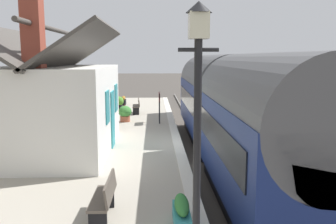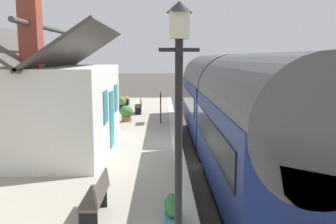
{
  "view_description": "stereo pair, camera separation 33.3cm",
  "coord_description": "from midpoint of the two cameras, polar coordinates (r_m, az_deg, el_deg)",
  "views": [
    {
      "loc": [
        -13.81,
        2.11,
        4.21
      ],
      "look_at": [
        1.55,
        1.5,
        1.85
      ],
      "focal_mm": 38.42,
      "sensor_mm": 36.0,
      "label": 1
    },
    {
      "loc": [
        -13.82,
        1.78,
        4.21
      ],
      "look_at": [
        1.55,
        1.5,
        1.85
      ],
      "focal_mm": 38.42,
      "sensor_mm": 36.0,
      "label": 2
    }
  ],
  "objects": [
    {
      "name": "planter_bench_right",
      "position": [
        21.25,
        -13.27,
        0.57
      ],
      "size": [
        0.6,
        0.6,
        0.8
      ],
      "color": "gray",
      "rests_on": "platform"
    },
    {
      "name": "rail_near",
      "position": [
        14.85,
        11.81,
        -7.64
      ],
      "size": [
        52.0,
        0.08,
        0.14
      ],
      "primitive_type": "cube",
      "color": "gray",
      "rests_on": "ground"
    },
    {
      "name": "bench_near_building",
      "position": [
        7.82,
        -11.22,
        -13.08
      ],
      "size": [
        1.41,
        0.45,
        0.88
      ],
      "color": "brown",
      "rests_on": "platform"
    },
    {
      "name": "platform_edge_coping",
      "position": [
        14.24,
        0.87,
        -4.89
      ],
      "size": [
        32.0,
        0.36,
        0.02
      ],
      "primitive_type": "cube",
      "color": "beige",
      "rests_on": "platform"
    },
    {
      "name": "rail_far",
      "position": [
        14.58,
        6.25,
        -7.82
      ],
      "size": [
        52.0,
        0.08,
        0.14
      ],
      "primitive_type": "cube",
      "color": "gray",
      "rests_on": "ground"
    },
    {
      "name": "planter_corner_building",
      "position": [
        18.95,
        -7.34,
        -0.15
      ],
      "size": [
        0.69,
        0.69,
        0.92
      ],
      "color": "#9E5138",
      "rests_on": "platform"
    },
    {
      "name": "planter_edge_near",
      "position": [
        25.65,
        -7.45,
        1.8
      ],
      "size": [
        0.94,
        0.32,
        0.63
      ],
      "color": "black",
      "rests_on": "platform"
    },
    {
      "name": "station_building",
      "position": [
        13.53,
        -18.19,
        0.98
      ],
      "size": [
        6.65,
        4.22,
        5.52
      ],
      "color": "white",
      "rests_on": "platform"
    },
    {
      "name": "station_sign_board",
      "position": [
        18.41,
        -1.89,
        1.95
      ],
      "size": [
        0.96,
        0.06,
        1.57
      ],
      "color": "black",
      "rests_on": "platform"
    },
    {
      "name": "bench_mid_platform",
      "position": [
        21.63,
        -5.37,
        1.03
      ],
      "size": [
        1.42,
        0.49,
        0.88
      ],
      "color": "brown",
      "rests_on": "platform"
    },
    {
      "name": "planter_under_sign",
      "position": [
        7.44,
        0.85,
        -15.67
      ],
      "size": [
        1.09,
        0.32,
        0.6
      ],
      "color": "teal",
      "rests_on": "platform"
    },
    {
      "name": "planter_bench_left",
      "position": [
        23.97,
        -8.59,
        1.47
      ],
      "size": [
        0.41,
        0.41,
        0.69
      ],
      "color": "teal",
      "rests_on": "platform"
    },
    {
      "name": "train",
      "position": [
        14.2,
        9.29,
        0.53
      ],
      "size": [
        16.59,
        2.73,
        4.32
      ],
      "color": "black",
      "rests_on": "ground"
    },
    {
      "name": "lamp_post_platform",
      "position": [
        4.5,
        2.62,
        1.34
      ],
      "size": [
        0.32,
        0.5,
        4.03
      ],
      "color": "black",
      "rests_on": "platform"
    },
    {
      "name": "ground_plane",
      "position": [
        14.57,
        5.54,
        -8.1
      ],
      "size": [
        160.0,
        160.0,
        0.0
      ],
      "primitive_type": "plane",
      "color": "#423D38"
    },
    {
      "name": "platform",
      "position": [
        14.51,
        -11.56,
        -6.57
      ],
      "size": [
        32.0,
        6.57,
        0.85
      ],
      "primitive_type": "cube",
      "color": "#A39B8C",
      "rests_on": "ground"
    },
    {
      "name": "planter_by_door",
      "position": [
        22.75,
        -8.2,
        1.45
      ],
      "size": [
        0.59,
        0.59,
        0.94
      ],
      "color": "black",
      "rests_on": "platform"
    }
  ]
}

